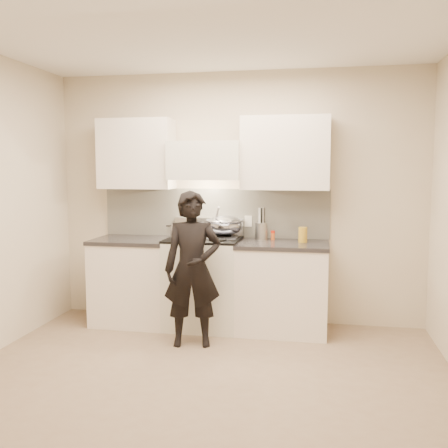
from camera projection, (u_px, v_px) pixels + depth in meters
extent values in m
plane|color=#857159|center=(200.00, 384.00, 3.87)|extent=(4.00, 4.00, 0.00)
cube|color=#C1B094|center=(237.00, 198.00, 5.43)|extent=(4.00, 0.04, 2.70)
cube|color=#C1B094|center=(98.00, 247.00, 2.01)|extent=(4.00, 0.04, 2.70)
cube|color=silver|center=(198.00, 25.00, 3.57)|extent=(4.00, 3.50, 0.02)
cube|color=beige|center=(214.00, 213.00, 5.48)|extent=(2.50, 0.02, 0.53)
cube|color=#A7A7A7|center=(209.00, 227.00, 5.47)|extent=(0.76, 0.08, 0.20)
cube|color=silver|center=(206.00, 161.00, 5.25)|extent=(0.76, 0.40, 0.40)
cylinder|color=#9DA0B1|center=(202.00, 178.00, 5.09)|extent=(0.66, 0.02, 0.02)
cube|color=silver|center=(285.00, 153.00, 5.12)|extent=(0.90, 0.33, 0.75)
cube|color=silver|center=(137.00, 154.00, 5.42)|extent=(0.80, 0.33, 0.75)
cube|color=silver|center=(248.00, 221.00, 5.41)|extent=(0.08, 0.01, 0.12)
cube|color=silver|center=(204.00, 283.00, 5.27)|extent=(0.76, 0.65, 0.92)
cube|color=black|center=(203.00, 239.00, 5.22)|extent=(0.76, 0.65, 0.02)
cube|color=silver|center=(221.00, 237.00, 5.30)|extent=(0.36, 0.34, 0.01)
cylinder|color=#9DA0B1|center=(197.00, 259.00, 4.94)|extent=(0.62, 0.02, 0.02)
cylinder|color=black|center=(183.00, 239.00, 5.10)|extent=(0.18, 0.18, 0.01)
cylinder|color=black|center=(217.00, 240.00, 5.03)|extent=(0.18, 0.18, 0.01)
cylinder|color=black|center=(190.00, 235.00, 5.39)|extent=(0.18, 0.18, 0.01)
cylinder|color=black|center=(223.00, 236.00, 5.33)|extent=(0.18, 0.18, 0.01)
cube|color=silver|center=(282.00, 289.00, 5.12)|extent=(0.90, 0.65, 0.88)
cube|color=black|center=(283.00, 245.00, 5.07)|extent=(0.92, 0.67, 0.04)
cube|color=silver|center=(134.00, 282.00, 5.41)|extent=(0.80, 0.65, 0.88)
cube|color=black|center=(133.00, 240.00, 5.36)|extent=(0.82, 0.67, 0.04)
ellipsoid|color=#9DA0B1|center=(225.00, 225.00, 5.30)|extent=(0.39, 0.39, 0.22)
torus|color=#9DA0B1|center=(225.00, 221.00, 5.30)|extent=(0.41, 0.41, 0.02)
ellipsoid|color=white|center=(225.00, 226.00, 5.31)|extent=(0.23, 0.23, 0.10)
cylinder|color=silver|center=(217.00, 216.00, 5.15)|extent=(0.12, 0.28, 0.21)
cylinder|color=#9DA0B1|center=(181.00, 231.00, 5.10)|extent=(0.29, 0.29, 0.15)
cube|color=#9DA0B1|center=(168.00, 226.00, 5.06)|extent=(0.05, 0.04, 0.01)
cube|color=#9DA0B1|center=(194.00, 225.00, 5.12)|extent=(0.05, 0.04, 0.01)
cylinder|color=#A7A7A7|center=(261.00, 231.00, 5.26)|extent=(0.13, 0.13, 0.18)
cylinder|color=black|center=(264.00, 223.00, 5.25)|extent=(0.01, 0.01, 0.32)
cylinder|color=silver|center=(263.00, 223.00, 5.27)|extent=(0.01, 0.01, 0.32)
cylinder|color=#A7A7A7|center=(261.00, 222.00, 5.28)|extent=(0.01, 0.01, 0.32)
cylinder|color=black|center=(259.00, 223.00, 5.27)|extent=(0.01, 0.01, 0.32)
cylinder|color=#A7A7A7|center=(259.00, 223.00, 5.25)|extent=(0.01, 0.01, 0.32)
cylinder|color=silver|center=(259.00, 223.00, 5.23)|extent=(0.01, 0.01, 0.32)
cylinder|color=black|center=(262.00, 223.00, 5.22)|extent=(0.01, 0.01, 0.32)
cylinder|color=#A7A7A7|center=(263.00, 223.00, 5.23)|extent=(0.01, 0.01, 0.32)
cylinder|color=#D85B20|center=(273.00, 236.00, 5.26)|extent=(0.04, 0.04, 0.07)
cylinder|color=red|center=(273.00, 232.00, 5.26)|extent=(0.04, 0.04, 0.02)
cylinder|color=#B28821|center=(303.00, 235.00, 5.08)|extent=(0.09, 0.09, 0.16)
imported|color=black|center=(193.00, 269.00, 4.67)|extent=(0.60, 0.46, 1.46)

